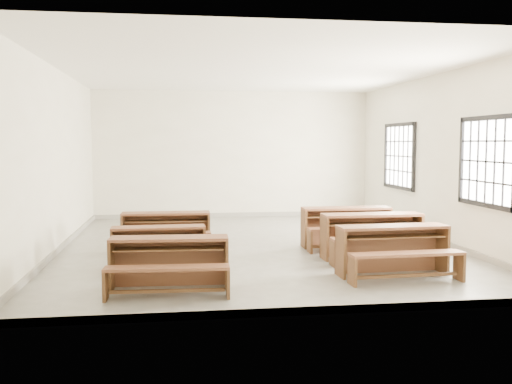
{
  "coord_description": "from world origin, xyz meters",
  "views": [
    {
      "loc": [
        -1.43,
        -10.26,
        1.91
      ],
      "look_at": [
        0.0,
        0.0,
        1.0
      ],
      "focal_mm": 40.0,
      "sensor_mm": 36.0,
      "label": 1
    }
  ],
  "objects": [
    {
      "name": "room",
      "position": [
        0.09,
        0.0,
        2.14
      ],
      "size": [
        8.5,
        8.5,
        3.2
      ],
      "color": "gray",
      "rests_on": "ground"
    },
    {
      "name": "desk_set_4",
      "position": [
        1.73,
        -1.4,
        0.43
      ],
      "size": [
        1.66,
        0.88,
        0.74
      ],
      "rotation": [
        0.0,
        0.0,
        0.02
      ],
      "color": "brown",
      "rests_on": "ground"
    },
    {
      "name": "desk_set_3",
      "position": [
        1.63,
        -2.57,
        0.42
      ],
      "size": [
        1.63,
        0.89,
        0.72
      ],
      "rotation": [
        0.0,
        0.0,
        0.04
      ],
      "color": "brown",
      "rests_on": "ground"
    },
    {
      "name": "desk_set_5",
      "position": [
        1.63,
        -0.33,
        0.42
      ],
      "size": [
        1.62,
        0.85,
        0.73
      ],
      "rotation": [
        0.0,
        0.0,
        -0.01
      ],
      "color": "brown",
      "rests_on": "ground"
    },
    {
      "name": "desk_set_2",
      "position": [
        -1.63,
        -0.31,
        0.4
      ],
      "size": [
        1.54,
        0.81,
        0.69
      ],
      "rotation": [
        0.0,
        0.0,
        -0.01
      ],
      "color": "brown",
      "rests_on": "ground"
    },
    {
      "name": "desk_set_1",
      "position": [
        -1.72,
        -1.62,
        0.37
      ],
      "size": [
        1.43,
        0.77,
        0.63
      ],
      "rotation": [
        0.0,
        0.0,
        0.03
      ],
      "color": "brown",
      "rests_on": "ground"
    },
    {
      "name": "desk_set_0",
      "position": [
        -1.54,
        -2.94,
        0.4
      ],
      "size": [
        1.56,
        0.86,
        0.69
      ],
      "rotation": [
        0.0,
        0.0,
        -0.05
      ],
      "color": "brown",
      "rests_on": "ground"
    }
  ]
}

